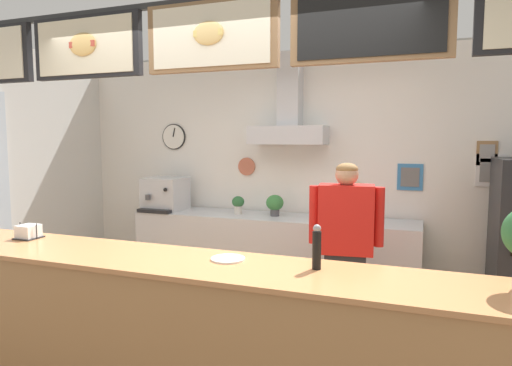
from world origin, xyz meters
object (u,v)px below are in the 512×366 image
object	(u,v)px
shop_worker	(345,254)
condiment_plate	(228,259)
napkin_holder	(28,232)
pepper_grinder	(317,247)
potted_sage	(238,204)
espresso_machine	(165,194)
potted_basil	(367,213)
potted_oregano	(275,204)

from	to	relation	value
shop_worker	condiment_plate	world-z (taller)	shop_worker
napkin_holder	pepper_grinder	xyz separation A→B (m)	(2.18, -0.03, 0.08)
condiment_plate	pepper_grinder	bearing A→B (deg)	-0.55
potted_sage	espresso_machine	bearing A→B (deg)	-178.91
shop_worker	potted_basil	bearing A→B (deg)	-100.31
napkin_holder	pepper_grinder	world-z (taller)	pepper_grinder
espresso_machine	napkin_holder	bearing A→B (deg)	-86.51
condiment_plate	pepper_grinder	xyz separation A→B (m)	(0.55, -0.01, 0.12)
espresso_machine	potted_basil	size ratio (longest dim) A/B	3.03
potted_basil	potted_oregano	distance (m)	0.99
espresso_machine	potted_oregano	world-z (taller)	espresso_machine
potted_basil	potted_oregano	xyz separation A→B (m)	(-0.99, 0.00, 0.04)
potted_sage	condiment_plate	world-z (taller)	potted_sage
condiment_plate	napkin_holder	bearing A→B (deg)	179.22
potted_sage	pepper_grinder	distance (m)	2.55
potted_basil	potted_sage	size ratio (longest dim) A/B	0.81
espresso_machine	condiment_plate	distance (m)	2.76
shop_worker	espresso_machine	world-z (taller)	shop_worker
shop_worker	napkin_holder	size ratio (longest dim) A/B	9.55
potted_sage	napkin_holder	size ratio (longest dim) A/B	1.21
shop_worker	potted_basil	xyz separation A→B (m)	(0.05, 1.04, 0.18)
espresso_machine	napkin_holder	distance (m)	2.10
potted_oregano	pepper_grinder	xyz separation A→B (m)	(0.96, -2.18, 0.10)
espresso_machine	potted_oregano	xyz separation A→B (m)	(1.35, 0.05, -0.05)
potted_basil	potted_sage	xyz separation A→B (m)	(-1.42, -0.03, 0.03)
potted_oregano	condiment_plate	xyz separation A→B (m)	(0.40, -2.17, -0.02)
espresso_machine	potted_basil	distance (m)	2.35
condiment_plate	shop_worker	bearing A→B (deg)	64.48
potted_oregano	potted_basil	bearing A→B (deg)	-0.01
shop_worker	potted_oregano	bearing A→B (deg)	-55.39
potted_oregano	pepper_grinder	world-z (taller)	pepper_grinder
napkin_holder	potted_sage	bearing A→B (deg)	69.24
shop_worker	potted_sage	bearing A→B (deg)	-44.02
espresso_machine	pepper_grinder	distance (m)	3.14
espresso_machine	potted_oregano	bearing A→B (deg)	2.03
potted_basil	pepper_grinder	size ratio (longest dim) A/B	0.64
shop_worker	potted_sage	xyz separation A→B (m)	(-1.36, 1.01, 0.20)
condiment_plate	potted_basil	bearing A→B (deg)	74.76
shop_worker	potted_basil	distance (m)	1.06
napkin_holder	espresso_machine	bearing A→B (deg)	93.49
potted_sage	shop_worker	bearing A→B (deg)	-36.64
espresso_machine	condiment_plate	world-z (taller)	espresso_machine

